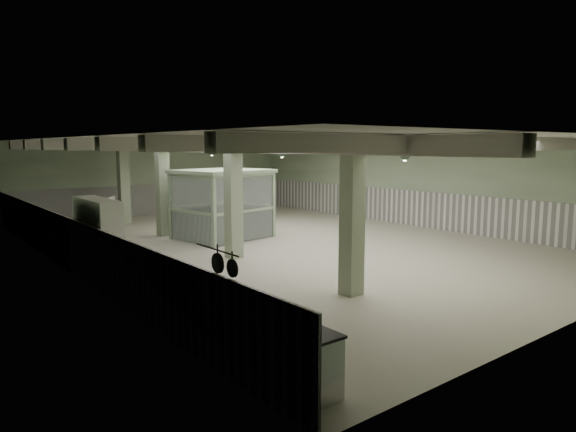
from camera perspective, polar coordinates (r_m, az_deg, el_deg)
floor at (r=18.00m, az=-0.94°, el=-3.05°), size 20.00×20.00×0.00m
ceiling at (r=17.68m, az=-0.97°, el=8.49°), size 14.00×20.00×0.02m
wall_back at (r=26.40m, az=-14.23°, el=4.09°), size 14.00×0.02×3.60m
wall_left at (r=14.64m, az=-23.34°, el=0.97°), size 0.02×20.00×3.60m
wall_right at (r=22.66m, az=13.32°, el=3.56°), size 0.02×20.00×3.60m
wainscot_left at (r=14.80m, az=-23.03°, el=-3.07°), size 0.05×19.90×1.50m
wainscot_right at (r=22.74m, az=13.20°, el=0.92°), size 0.05×19.90×1.50m
wainscot_back at (r=26.46m, az=-14.13°, el=1.82°), size 13.90×0.05×1.50m
girder at (r=16.29m, az=-8.05°, el=7.71°), size 0.45×19.90×0.40m
beam_a at (r=12.55m, az=20.39°, el=7.51°), size 13.90×0.35×0.32m
beam_b at (r=14.03m, az=11.59°, el=7.80°), size 13.90×0.35×0.32m
beam_c at (r=15.76m, az=4.59°, el=7.91°), size 13.90×0.35×0.32m
beam_d at (r=17.68m, az=-0.97°, el=7.91°), size 13.90×0.35×0.32m
beam_e at (r=19.73m, az=-5.40°, el=7.85°), size 13.90×0.35×0.32m
beam_f at (r=21.87m, az=-8.98°, el=7.78°), size 13.90×0.35×0.32m
beam_g at (r=24.09m, az=-11.91°, el=7.69°), size 13.90×0.35×0.32m
column_a at (r=11.61m, az=7.14°, el=-0.07°), size 0.42×0.42×3.60m
column_b at (r=15.51m, az=-6.09°, el=1.90°), size 0.42×0.42×3.60m
column_c at (r=19.91m, az=-13.76°, el=3.00°), size 0.42×0.42×3.60m
column_d at (r=23.61m, az=-17.80°, el=3.56°), size 0.42×0.42×3.60m
hook_rail at (r=7.65m, az=-7.93°, el=-3.75°), size 0.02×1.20×0.02m
pendant_front at (r=14.41m, az=12.85°, el=6.29°), size 0.44×0.44×0.22m
pendant_mid at (r=18.38m, az=-0.66°, el=6.75°), size 0.44×0.44×0.22m
pendant_back at (r=22.56m, az=-8.47°, el=6.84°), size 0.44×0.44×0.22m
prep_counter at (r=8.71m, az=-7.53°, el=-11.80°), size 0.88×5.03×0.91m
pitcher_near at (r=7.14m, az=-0.62°, el=-11.14°), size 0.24×0.27×0.30m
pitcher_far at (r=9.35m, az=-10.68°, el=-6.72°), size 0.28×0.30×0.30m
veg_colander at (r=7.65m, az=-2.74°, el=-10.13°), size 0.63×0.63×0.23m
orange_bowl at (r=8.57m, az=-6.81°, el=-8.75°), size 0.29×0.29×0.08m
skillet_near at (r=7.43m, az=-6.21°, el=-5.80°), size 0.04×0.27×0.27m
skillet_far at (r=7.77m, az=-7.82°, el=-5.22°), size 0.04×0.31×0.31m
walkin_cooler at (r=13.62m, az=-20.21°, el=-2.78°), size 0.94×2.16×1.98m
guard_booth at (r=19.01m, az=-7.29°, el=2.70°), size 3.57×3.19×2.53m
filing_cabinet at (r=19.97m, az=-2.42°, el=-0.27°), size 0.45×0.59×1.18m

